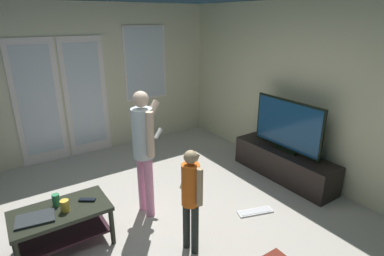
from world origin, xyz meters
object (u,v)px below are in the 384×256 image
Objects in this scene: flat_screen_tv at (288,126)px; laptop_closed at (35,219)px; cup_by_laptop at (56,200)px; person_adult at (144,143)px; person_child at (191,193)px; loose_keyboard at (255,212)px; coffee_table at (62,220)px; cup_near_edge at (65,206)px; tv_stand at (284,164)px; tv_remote_black at (87,200)px.

laptop_closed is (-3.28, 0.20, -0.35)m from flat_screen_tv.
flat_screen_tv is 3.10m from cup_by_laptop.
person_child is at bearing -84.40° from person_adult.
loose_keyboard is (1.00, 0.09, -0.65)m from person_child.
coffee_table is 0.20m from cup_near_edge.
tv_stand is at bearing 14.34° from person_child.
flat_screen_tv is at bearing -6.40° from cup_by_laptop.
tv_remote_black reaches higher than coffee_table.
person_child reaches higher than tv_remote_black.
tv_remote_black is at bearing 174.87° from flat_screen_tv.
coffee_table is at bearing 127.07° from cup_near_edge.
person_child is 8.94× the size of cup_by_laptop.
coffee_table is 3.07m from tv_stand.
cup_by_laptop reaches higher than tv_remote_black.
loose_keyboard is 2.43m from laptop_closed.
flat_screen_tv is (-0.00, 0.00, 0.60)m from tv_stand.
flat_screen_tv is at bearing -4.56° from coffee_table.
cup_by_laptop is (-0.05, 0.16, 0.00)m from cup_near_edge.
person_adult reaches higher than tv_remote_black.
person_child is at bearing -38.41° from cup_by_laptop.
person_child reaches higher than laptop_closed.
person_child is (-1.98, -0.51, -0.15)m from flat_screen_tv.
tv_remote_black is at bearing -18.52° from cup_by_laptop.
tv_remote_black is (-2.78, 0.25, 0.25)m from tv_stand.
tv_stand is 3.30m from laptop_closed.
person_child is 1.20m from loose_keyboard.
person_adult is 1.30m from laptop_closed.
cup_near_edge is (0.27, -0.01, 0.05)m from laptop_closed.
cup_near_edge is at bearing 163.18° from loose_keyboard.
cup_near_edge is 0.71× the size of tv_remote_black.
laptop_closed is at bearing 164.78° from loose_keyboard.
cup_by_laptop is (-0.01, 0.10, 0.19)m from coffee_table.
tv_remote_black is (-0.72, -0.08, -0.44)m from person_adult.
person_adult reaches higher than tv_stand.
person_child is (-1.99, -0.51, 0.45)m from tv_stand.
cup_by_laptop reaches higher than loose_keyboard.
person_child is 2.43× the size of loose_keyboard.
cup_near_edge is at bearing -171.34° from person_adult.
person_child reaches higher than cup_by_laptop.
flat_screen_tv reaches higher than tv_remote_black.
laptop_closed is 2.01× the size of tv_remote_black.
coffee_table is 0.30m from tv_remote_black.
person_child is (0.08, -0.84, -0.24)m from person_adult.
person_child is at bearing -19.33° from laptop_closed.
person_child reaches higher than loose_keyboard.
person_adult reaches higher than loose_keyboard.
flat_screen_tv is 9.11× the size of cup_by_laptop.
loose_keyboard is at bearing -34.88° from person_adult.
cup_near_edge is (-2.03, 0.61, 0.50)m from loose_keyboard.
tv_stand is 2.10m from person_child.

